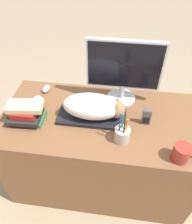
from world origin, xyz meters
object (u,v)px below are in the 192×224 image
object	(u,v)px
coffee_mug	(182,153)
phone	(146,117)
baseball	(38,101)
keyboard	(92,117)
pen_cup	(122,134)
cat	(95,107)
monitor	(124,69)
computer_mouse	(46,89)
book_stack	(26,113)

from	to	relation	value
coffee_mug	phone	xyz separation A→B (m)	(-0.18, 0.24, 0.00)
coffee_mug	baseball	world-z (taller)	coffee_mug
keyboard	pen_cup	bearing A→B (deg)	-37.62
coffee_mug	cat	bearing A→B (deg)	154.01
monitor	computer_mouse	world-z (taller)	monitor
pen_cup	cat	bearing A→B (deg)	139.67
cat	monitor	distance (m)	0.31
cat	monitor	xyz separation A→B (m)	(0.16, 0.22, 0.15)
keyboard	baseball	xyz separation A→B (m)	(-0.38, 0.08, 0.02)
coffee_mug	phone	bearing A→B (deg)	126.05
monitor	pen_cup	size ratio (longest dim) A/B	2.22
coffee_mug	book_stack	bearing A→B (deg)	169.45
coffee_mug	baseball	distance (m)	0.95
monitor	keyboard	bearing A→B (deg)	-128.57
keyboard	monitor	distance (m)	0.37
keyboard	computer_mouse	xyz separation A→B (m)	(-0.38, 0.24, 0.00)
monitor	baseball	world-z (taller)	monitor
computer_mouse	book_stack	bearing A→B (deg)	-94.84
coffee_mug	baseball	xyz separation A→B (m)	(-0.90, 0.32, -0.01)
cat	computer_mouse	bearing A→B (deg)	148.78
computer_mouse	phone	distance (m)	0.76
computer_mouse	pen_cup	xyz separation A→B (m)	(0.58, -0.40, 0.03)
monitor	computer_mouse	distance (m)	0.60
computer_mouse	pen_cup	world-z (taller)	pen_cup
cat	computer_mouse	size ratio (longest dim) A/B	4.19
keyboard	computer_mouse	world-z (taller)	computer_mouse
pen_cup	phone	xyz separation A→B (m)	(0.14, 0.15, 0.01)
coffee_mug	book_stack	world-z (taller)	book_stack
pen_cup	keyboard	bearing A→B (deg)	142.38
cat	computer_mouse	world-z (taller)	cat
baseball	phone	distance (m)	0.72
keyboard	cat	size ratio (longest dim) A/B	1.11
monitor	book_stack	world-z (taller)	monitor
computer_mouse	pen_cup	distance (m)	0.70
keyboard	baseball	bearing A→B (deg)	168.57
keyboard	phone	world-z (taller)	phone
coffee_mug	baseball	size ratio (longest dim) A/B	1.73
coffee_mug	keyboard	bearing A→B (deg)	154.82
baseball	phone	world-z (taller)	phone
pen_cup	phone	size ratio (longest dim) A/B	1.96
cat	pen_cup	distance (m)	0.24
baseball	pen_cup	bearing A→B (deg)	-21.66
monitor	book_stack	xyz separation A→B (m)	(-0.58, -0.29, -0.19)
monitor	baseball	distance (m)	0.61
baseball	computer_mouse	bearing A→B (deg)	89.53
cat	pen_cup	world-z (taller)	pen_cup
keyboard	book_stack	bearing A→B (deg)	-170.12
computer_mouse	baseball	size ratio (longest dim) A/B	1.28
pen_cup	baseball	distance (m)	0.63
cat	coffee_mug	size ratio (longest dim) A/B	3.10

